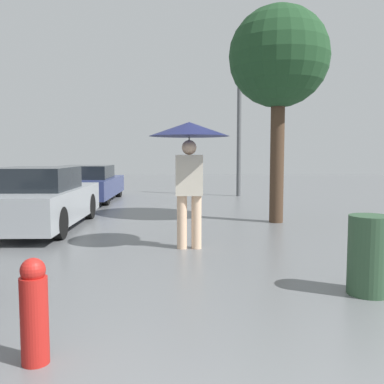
% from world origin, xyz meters
% --- Properties ---
extents(pedestrian, '(1.26, 1.26, 2.01)m').
position_xyz_m(pedestrian, '(-0.04, 5.15, 1.65)').
color(pedestrian, beige).
rests_on(pedestrian, ground_plane).
extents(parked_car_middle, '(1.65, 3.98, 1.25)m').
position_xyz_m(parked_car_middle, '(-3.07, 7.14, 0.58)').
color(parked_car_middle, '#9EA3A8').
rests_on(parked_car_middle, ground_plane).
extents(parked_car_farthest, '(1.81, 4.09, 1.15)m').
position_xyz_m(parked_car_farthest, '(-3.23, 12.28, 0.55)').
color(parked_car_farthest, navy).
rests_on(parked_car_farthest, ground_plane).
extents(tree, '(2.16, 2.16, 4.68)m').
position_xyz_m(tree, '(1.94, 7.76, 3.55)').
color(tree, '#473323').
rests_on(tree, ground_plane).
extents(street_lamp, '(0.25, 0.25, 4.37)m').
position_xyz_m(street_lamp, '(1.89, 13.79, 2.38)').
color(street_lamp, '#515456').
rests_on(street_lamp, ground_plane).
extents(trash_bin, '(0.45, 0.45, 0.86)m').
position_xyz_m(trash_bin, '(1.86, 2.86, 0.43)').
color(trash_bin, '#2D4C33').
rests_on(trash_bin, ground_plane).
extents(fire_hydrant, '(0.20, 0.20, 0.77)m').
position_xyz_m(fire_hydrant, '(-1.21, 1.39, 0.39)').
color(fire_hydrant, '#B21E19').
rests_on(fire_hydrant, ground_plane).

